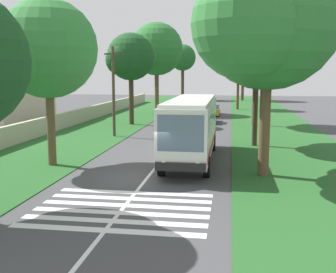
{
  "coord_description": "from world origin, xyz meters",
  "views": [
    {
      "loc": [
        -19.88,
        -4.06,
        5.22
      ],
      "look_at": [
        3.64,
        -0.54,
        1.6
      ],
      "focal_mm": 44.62,
      "sensor_mm": 36.0,
      "label": 1
    }
  ],
  "objects": [
    {
      "name": "zebra_crossing",
      "position": [
        -4.74,
        0.0,
        0.0
      ],
      "size": [
        4.95,
        6.8,
        0.01
      ],
      "color": "silver",
      "rests_on": "ground"
    },
    {
      "name": "roadside_tree_right_1",
      "position": [
        10.51,
        -5.69,
        7.51
      ],
      "size": [
        7.28,
        6.3,
        10.77
      ],
      "color": "#3D2D1E",
      "rests_on": "grass_verge_right"
    },
    {
      "name": "coach_bus",
      "position": [
        4.67,
        -1.8,
        2.15
      ],
      "size": [
        11.16,
        2.62,
        3.73
      ],
      "color": "silver",
      "rests_on": "ground"
    },
    {
      "name": "roadside_tree_right_3",
      "position": [
        1.52,
        -5.57,
        7.71
      ],
      "size": [
        8.98,
        7.2,
        11.48
      ],
      "color": "brown",
      "rests_on": "grass_verge_right"
    },
    {
      "name": "roadside_tree_right_0",
      "position": [
        22.68,
        -6.26,
        7.92
      ],
      "size": [
        7.27,
        6.34,
        11.2
      ],
      "color": "brown",
      "rests_on": "grass_verge_right"
    },
    {
      "name": "roadside_tree_left_2",
      "position": [
        21.65,
        6.03,
        6.71
      ],
      "size": [
        5.68,
        4.75,
        9.2
      ],
      "color": "#3D2D1E",
      "rests_on": "grass_verge_left"
    },
    {
      "name": "grass_verge_right",
      "position": [
        15.0,
        -8.2,
        0.02
      ],
      "size": [
        120.0,
        8.0,
        0.04
      ],
      "primitive_type": "cube",
      "color": "#235623",
      "rests_on": "ground"
    },
    {
      "name": "trailing_car_0",
      "position": [
        24.44,
        -1.65,
        0.67
      ],
      "size": [
        4.3,
        1.78,
        1.43
      ],
      "color": "navy",
      "rests_on": "ground"
    },
    {
      "name": "roadside_tree_left_0",
      "position": [
        61.88,
        5.45,
        8.05
      ],
      "size": [
        6.01,
        5.09,
        10.74
      ],
      "color": "#3D2D1E",
      "rests_on": "grass_verge_left"
    },
    {
      "name": "roadside_wall",
      "position": [
        20.0,
        11.6,
        0.78
      ],
      "size": [
        70.0,
        0.4,
        1.48
      ],
      "primitive_type": "cube",
      "color": "#B2A893",
      "rests_on": "grass_verge_left"
    },
    {
      "name": "centre_line",
      "position": [
        15.0,
        0.0,
        0.0
      ],
      "size": [
        110.0,
        0.16,
        0.01
      ],
      "primitive_type": "cube",
      "color": "silver",
      "rests_on": "ground"
    },
    {
      "name": "roadside_tree_right_4",
      "position": [
        61.9,
        -6.12,
        8.0
      ],
      "size": [
        7.82,
        6.41,
        11.37
      ],
      "color": "#4C3826",
      "rests_on": "grass_verge_right"
    },
    {
      "name": "utility_pole",
      "position": [
        13.4,
        5.44,
        3.84
      ],
      "size": [
        0.24,
        1.4,
        7.32
      ],
      "color": "#473828",
      "rests_on": "grass_verge_left"
    },
    {
      "name": "roadside_tree_left_4",
      "position": [
        2.16,
        6.1,
        6.4
      ],
      "size": [
        6.41,
        5.47,
        9.25
      ],
      "color": "brown",
      "rests_on": "grass_verge_left"
    },
    {
      "name": "roadside_tree_right_2",
      "position": [
        41.4,
        -4.96,
        6.61
      ],
      "size": [
        5.71,
        4.69,
        9.07
      ],
      "color": "#4C3826",
      "rests_on": "grass_verge_right"
    },
    {
      "name": "ground",
      "position": [
        0.0,
        0.0,
        0.0
      ],
      "size": [
        160.0,
        160.0,
        0.0
      ],
      "primitive_type": "plane",
      "color": "#424244"
    },
    {
      "name": "grass_verge_left",
      "position": [
        15.0,
        8.2,
        0.02
      ],
      "size": [
        120.0,
        8.0,
        0.04
      ],
      "primitive_type": "cube",
      "color": "#235623",
      "rests_on": "ground"
    },
    {
      "name": "trailing_car_1",
      "position": [
        32.16,
        -1.88,
        0.67
      ],
      "size": [
        4.3,
        1.78,
        1.43
      ],
      "color": "gold",
      "rests_on": "ground"
    },
    {
      "name": "roadside_tree_left_1",
      "position": [
        33.68,
        5.59,
        8.07
      ],
      "size": [
        8.22,
        6.73,
        11.61
      ],
      "color": "brown",
      "rests_on": "grass_verge_left"
    }
  ]
}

